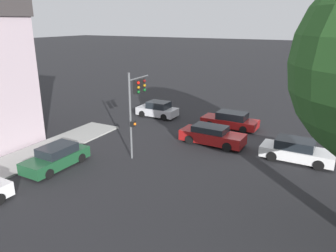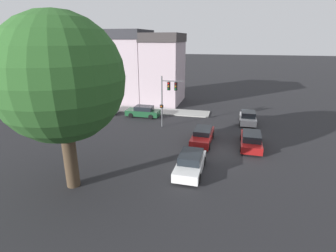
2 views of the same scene
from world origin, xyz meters
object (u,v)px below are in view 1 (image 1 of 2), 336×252
Objects in this scene: parked_car_0 at (56,157)px; traffic_signal at (136,98)px; crossing_car_2 at (296,151)px; crossing_car_1 at (158,110)px; crossing_car_3 at (212,135)px; crossing_car_0 at (230,120)px.

traffic_signal is at bearing 141.79° from parked_car_0.
crossing_car_2 is 1.07× the size of parked_car_0.
parked_car_0 is (-0.15, 12.98, -0.04)m from crossing_car_1.
traffic_signal reaches higher than crossing_car_1.
crossing_car_1 is 0.83× the size of crossing_car_2.
crossing_car_1 is 8.58m from crossing_car_3.
traffic_signal is 1.33× the size of parked_car_0.
traffic_signal is 1.20× the size of crossing_car_0.
traffic_signal is 10.08m from crossing_car_1.
crossing_car_2 is at bearing 123.09° from parked_car_0.
crossing_car_1 is 0.80× the size of crossing_car_3.
crossing_car_1 is at bearing 109.80° from traffic_signal.
crossing_car_2 is 6.01m from crossing_car_3.
crossing_car_0 is 1.04× the size of crossing_car_2.
crossing_car_0 is 7.68m from crossing_car_2.
parked_car_0 is (13.15, 8.22, -0.03)m from crossing_car_2.
crossing_car_3 reaches higher than crossing_car_0.
crossing_car_1 is 14.12m from crossing_car_2.
parked_car_0 is (3.38, 4.13, -3.34)m from traffic_signal.
crossing_car_2 reaches higher than crossing_car_3.
crossing_car_2 is (-9.76, -4.08, -3.31)m from traffic_signal.
crossing_car_3 is at bearing 140.91° from parked_car_0.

